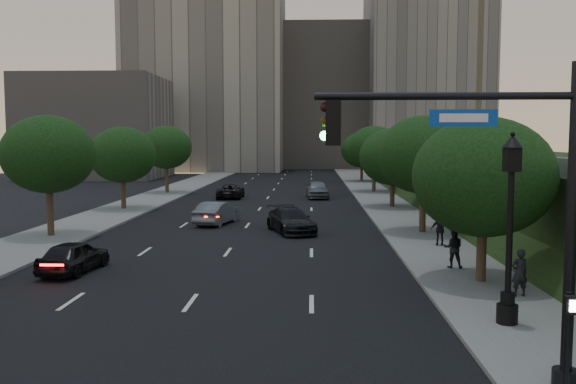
{
  "coord_description": "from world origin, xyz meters",
  "views": [
    {
      "loc": [
        3.97,
        -14.56,
        5.42
      ],
      "look_at": [
        3.18,
        6.21,
        3.6
      ],
      "focal_mm": 38.0,
      "sensor_mm": 36.0,
      "label": 1
    }
  ],
  "objects_px": {
    "pedestrian_b": "(453,248)",
    "sedan_far_left": "(231,191)",
    "pedestrian_c": "(440,230)",
    "sedan_near_right": "(291,220)",
    "pedestrian_a": "(519,273)",
    "sedan_far_right": "(317,189)",
    "sedan_mid_left": "(217,213)",
    "street_lamp": "(510,237)",
    "sedan_near_left": "(74,256)",
    "traffic_signal_mast": "(519,222)"
  },
  "relations": [
    {
      "from": "pedestrian_b",
      "to": "sedan_far_left",
      "type": "bearing_deg",
      "value": -56.53
    },
    {
      "from": "pedestrian_b",
      "to": "pedestrian_c",
      "type": "xyz_separation_m",
      "value": [
        0.57,
        5.23,
        -0.02
      ]
    },
    {
      "from": "sedan_near_right",
      "to": "pedestrian_a",
      "type": "height_order",
      "value": "pedestrian_a"
    },
    {
      "from": "sedan_far_right",
      "to": "sedan_mid_left",
      "type": "bearing_deg",
      "value": -114.47
    },
    {
      "from": "street_lamp",
      "to": "sedan_near_right",
      "type": "bearing_deg",
      "value": 111.03
    },
    {
      "from": "pedestrian_c",
      "to": "sedan_near_left",
      "type": "bearing_deg",
      "value": 26.99
    },
    {
      "from": "sedan_near_left",
      "to": "pedestrian_a",
      "type": "height_order",
      "value": "pedestrian_a"
    },
    {
      "from": "street_lamp",
      "to": "sedan_far_left",
      "type": "height_order",
      "value": "street_lamp"
    },
    {
      "from": "sedan_near_left",
      "to": "sedan_far_right",
      "type": "xyz_separation_m",
      "value": [
        10.17,
        31.47,
        0.16
      ]
    },
    {
      "from": "traffic_signal_mast",
      "to": "pedestrian_a",
      "type": "xyz_separation_m",
      "value": [
        2.62,
        7.49,
        -2.72
      ]
    },
    {
      "from": "pedestrian_b",
      "to": "sedan_near_left",
      "type": "bearing_deg",
      "value": 13.16
    },
    {
      "from": "traffic_signal_mast",
      "to": "sedan_mid_left",
      "type": "height_order",
      "value": "traffic_signal_mast"
    },
    {
      "from": "sedan_near_left",
      "to": "pedestrian_a",
      "type": "distance_m",
      "value": 17.0
    },
    {
      "from": "street_lamp",
      "to": "sedan_far_left",
      "type": "distance_m",
      "value": 40.09
    },
    {
      "from": "traffic_signal_mast",
      "to": "sedan_near_right",
      "type": "height_order",
      "value": "traffic_signal_mast"
    },
    {
      "from": "street_lamp",
      "to": "pedestrian_c",
      "type": "bearing_deg",
      "value": 86.52
    },
    {
      "from": "pedestrian_c",
      "to": "sedan_mid_left",
      "type": "bearing_deg",
      "value": -27.05
    },
    {
      "from": "traffic_signal_mast",
      "to": "pedestrian_a",
      "type": "bearing_deg",
      "value": 70.71
    },
    {
      "from": "sedan_near_left",
      "to": "sedan_mid_left",
      "type": "height_order",
      "value": "sedan_mid_left"
    },
    {
      "from": "street_lamp",
      "to": "sedan_mid_left",
      "type": "bearing_deg",
      "value": 118.99
    },
    {
      "from": "sedan_near_left",
      "to": "pedestrian_b",
      "type": "xyz_separation_m",
      "value": [
        15.44,
        0.86,
        0.3
      ]
    },
    {
      "from": "traffic_signal_mast",
      "to": "sedan_far_right",
      "type": "distance_m",
      "value": 42.88
    },
    {
      "from": "sedan_near_left",
      "to": "pedestrian_a",
      "type": "xyz_separation_m",
      "value": [
        16.6,
        -3.66,
        0.29
      ]
    },
    {
      "from": "sedan_near_left",
      "to": "pedestrian_b",
      "type": "bearing_deg",
      "value": -170.24
    },
    {
      "from": "sedan_near_left",
      "to": "sedan_near_right",
      "type": "height_order",
      "value": "sedan_near_right"
    },
    {
      "from": "traffic_signal_mast",
      "to": "sedan_near_right",
      "type": "relative_size",
      "value": 1.43
    },
    {
      "from": "street_lamp",
      "to": "pedestrian_a",
      "type": "bearing_deg",
      "value": 66.01
    },
    {
      "from": "sedan_near_left",
      "to": "sedan_far_left",
      "type": "xyz_separation_m",
      "value": [
        2.26,
        31.16,
        -0.01
      ]
    },
    {
      "from": "sedan_far_right",
      "to": "street_lamp",
      "type": "bearing_deg",
      "value": -86.22
    },
    {
      "from": "sedan_far_right",
      "to": "pedestrian_c",
      "type": "distance_m",
      "value": 26.04
    },
    {
      "from": "sedan_far_left",
      "to": "pedestrian_a",
      "type": "distance_m",
      "value": 37.65
    },
    {
      "from": "sedan_near_left",
      "to": "sedan_far_right",
      "type": "bearing_deg",
      "value": -101.33
    },
    {
      "from": "sedan_far_left",
      "to": "sedan_near_right",
      "type": "distance_m",
      "value": 21.15
    },
    {
      "from": "traffic_signal_mast",
      "to": "pedestrian_c",
      "type": "xyz_separation_m",
      "value": [
        2.04,
        17.24,
        -2.73
      ]
    },
    {
      "from": "pedestrian_c",
      "to": "pedestrian_a",
      "type": "bearing_deg",
      "value": 99.6
    },
    {
      "from": "sedan_mid_left",
      "to": "sedan_far_right",
      "type": "relative_size",
      "value": 0.92
    },
    {
      "from": "street_lamp",
      "to": "sedan_near_left",
      "type": "relative_size",
      "value": 1.44
    },
    {
      "from": "traffic_signal_mast",
      "to": "pedestrian_b",
      "type": "distance_m",
      "value": 12.4
    },
    {
      "from": "traffic_signal_mast",
      "to": "sedan_mid_left",
      "type": "xyz_separation_m",
      "value": [
        -10.34,
        25.34,
        -2.94
      ]
    },
    {
      "from": "sedan_mid_left",
      "to": "pedestrian_b",
      "type": "distance_m",
      "value": 17.81
    },
    {
      "from": "pedestrian_a",
      "to": "traffic_signal_mast",
      "type": "bearing_deg",
      "value": 58.64
    },
    {
      "from": "street_lamp",
      "to": "sedan_near_right",
      "type": "height_order",
      "value": "street_lamp"
    },
    {
      "from": "street_lamp",
      "to": "pedestrian_a",
      "type": "height_order",
      "value": "street_lamp"
    },
    {
      "from": "street_lamp",
      "to": "pedestrian_c",
      "type": "relative_size",
      "value": 3.54
    },
    {
      "from": "sedan_near_left",
      "to": "pedestrian_b",
      "type": "relative_size",
      "value": 2.39
    },
    {
      "from": "sedan_mid_left",
      "to": "sedan_far_left",
      "type": "distance_m",
      "value": 17.02
    },
    {
      "from": "pedestrian_a",
      "to": "pedestrian_b",
      "type": "xyz_separation_m",
      "value": [
        -1.16,
        4.51,
        0.02
      ]
    },
    {
      "from": "pedestrian_c",
      "to": "traffic_signal_mast",
      "type": "bearing_deg",
      "value": 89.43
    },
    {
      "from": "traffic_signal_mast",
      "to": "pedestrian_c",
      "type": "distance_m",
      "value": 17.57
    },
    {
      "from": "sedan_far_left",
      "to": "pedestrian_c",
      "type": "relative_size",
      "value": 2.96
    }
  ]
}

